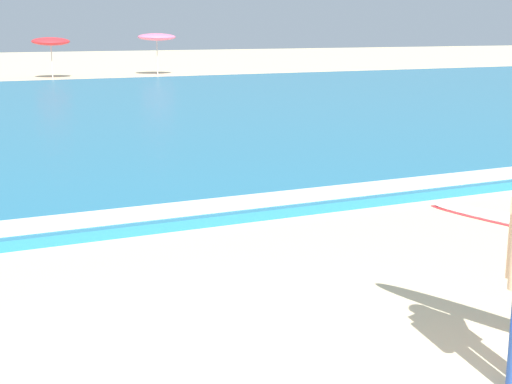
# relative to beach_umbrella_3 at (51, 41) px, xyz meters

# --- Properties ---
(surf_foam) EXTENTS (120.00, 0.80, 0.01)m
(surf_foam) POSITION_rel_beach_umbrella_3_xyz_m (-5.16, -30.48, -1.76)
(surf_foam) COLOR white
(surf_foam) RESTS_ON sea
(beach_umbrella_3) EXTENTS (1.95, 1.97, 2.17)m
(beach_umbrella_3) POSITION_rel_beach_umbrella_3_xyz_m (0.00, 0.00, 0.00)
(beach_umbrella_3) COLOR beige
(beach_umbrella_3) RESTS_ON ground
(beach_umbrella_4) EXTENTS (2.11, 2.12, 2.33)m
(beach_umbrella_4) POSITION_rel_beach_umbrella_3_xyz_m (5.91, 0.47, 0.19)
(beach_umbrella_4) COLOR beige
(beach_umbrella_4) RESTS_ON ground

